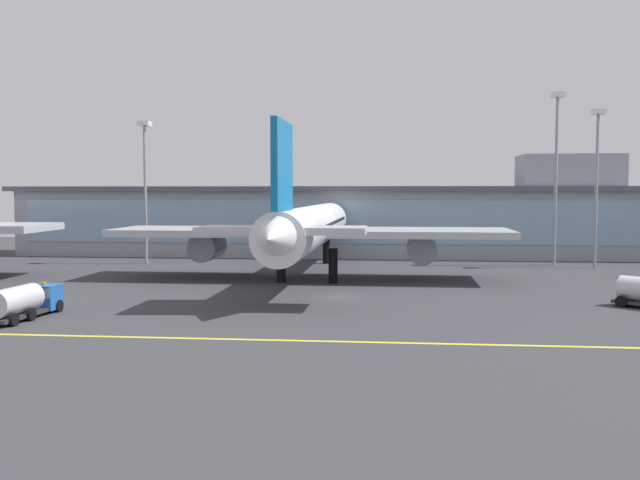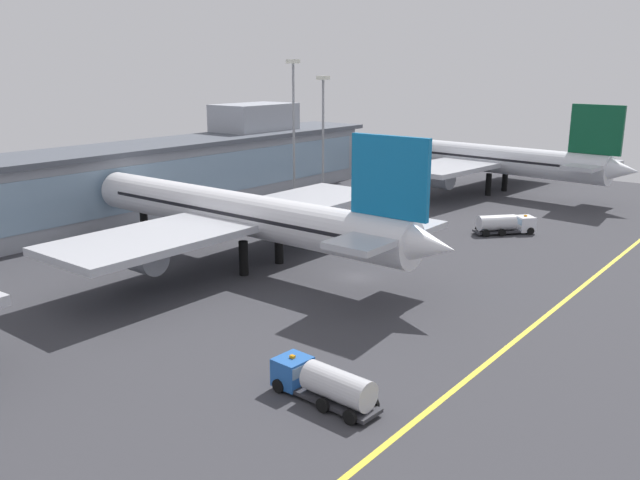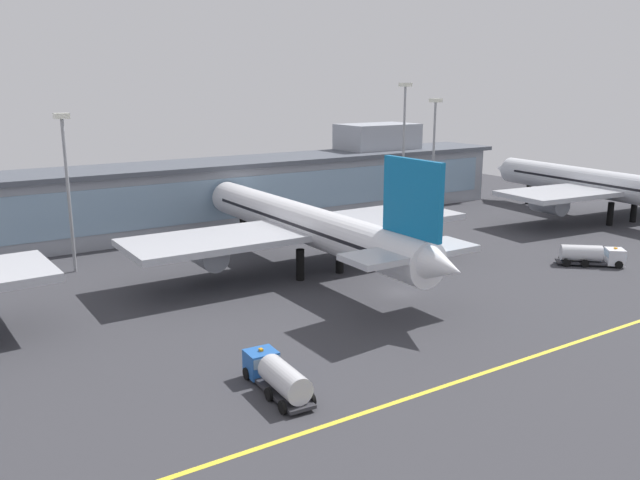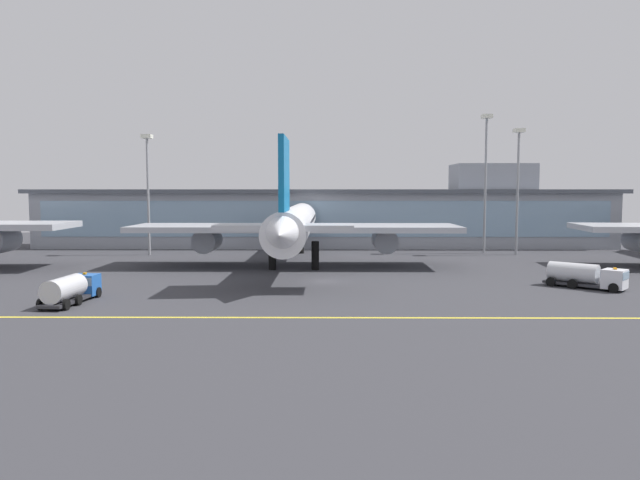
{
  "view_description": "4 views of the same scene",
  "coord_description": "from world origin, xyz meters",
  "views": [
    {
      "loc": [
        5.86,
        -73.27,
        10.89
      ],
      "look_at": [
        -2.44,
        7.07,
        5.43
      ],
      "focal_mm": 40.19,
      "sensor_mm": 36.0,
      "label": 1
    },
    {
      "loc": [
        -60.78,
        -42.43,
        24.21
      ],
      "look_at": [
        0.75,
        6.15,
        3.42
      ],
      "focal_mm": 36.97,
      "sensor_mm": 36.0,
      "label": 2
    },
    {
      "loc": [
        -50.15,
        -59.26,
        25.22
      ],
      "look_at": [
        -8.9,
        4.31,
        6.98
      ],
      "focal_mm": 36.67,
      "sensor_mm": 36.0,
      "label": 3
    },
    {
      "loc": [
        0.12,
        -75.28,
        11.38
      ],
      "look_at": [
        -0.56,
        6.46,
        4.73
      ],
      "focal_mm": 33.63,
      "sensor_mm": 36.0,
      "label": 4
    }
  ],
  "objects": [
    {
      "name": "ground_plane",
      "position": [
        0.0,
        0.0,
        0.0
      ],
      "size": [
        180.0,
        180.0,
        0.0
      ],
      "primitive_type": "plane",
      "color": "#38383D"
    },
    {
      "name": "baggage_tug_near",
      "position": [
        30.98,
        -5.33,
        1.51
      ],
      "size": [
        8.43,
        7.75,
        2.9
      ],
      "rotation": [
        0.0,
        0.0,
        5.57
      ],
      "color": "black",
      "rests_on": "ground"
    },
    {
      "name": "airliner_near_right",
      "position": [
        -4.4,
        14.62,
        6.36
      ],
      "size": [
        49.17,
        59.07,
        17.48
      ],
      "rotation": [
        0.0,
        0.0,
        1.57
      ],
      "color": "black",
      "rests_on": "ground"
    },
    {
      "name": "terminal_building",
      "position": [
        1.88,
        47.54,
        6.4
      ],
      "size": [
        118.77,
        14.0,
        16.97
      ],
      "color": "#9399A3",
      "rests_on": "ground"
    },
    {
      "name": "apron_light_mast_west",
      "position": [
        34.47,
        32.05,
        14.82
      ],
      "size": [
        1.8,
        1.8,
        22.48
      ],
      "color": "gray",
      "rests_on": "ground"
    },
    {
      "name": "airliner_far_right",
      "position": [
        60.8,
        12.75,
        6.49
      ],
      "size": [
        45.73,
        59.5,
        17.79
      ],
      "rotation": [
        0.0,
        0.0,
        1.48
      ],
      "color": "black",
      "rests_on": "ground"
    },
    {
      "name": "taxiway_centreline_stripe",
      "position": [
        0.0,
        -22.0,
        0.01
      ],
      "size": [
        144.0,
        0.5,
        0.01
      ],
      "primitive_type": "cube",
      "color": "yellow",
      "rests_on": "ground"
    },
    {
      "name": "apron_light_mast_east",
      "position": [
        29.44,
        34.79,
        16.37
      ],
      "size": [
        1.8,
        1.8,
        25.29
      ],
      "color": "gray",
      "rests_on": "ground"
    },
    {
      "name": "fuel_tanker_truck",
      "position": [
        -25.77,
        -14.91,
        1.51
      ],
      "size": [
        3.36,
        9.17,
        2.9
      ],
      "rotation": [
        0.0,
        0.0,
        1.51
      ],
      "color": "black",
      "rests_on": "ground"
    },
    {
      "name": "apron_light_mast_centre",
      "position": [
        -31.43,
        31.42,
        14.23
      ],
      "size": [
        1.8,
        1.8,
        21.43
      ],
      "color": "gray",
      "rests_on": "ground"
    }
  ]
}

